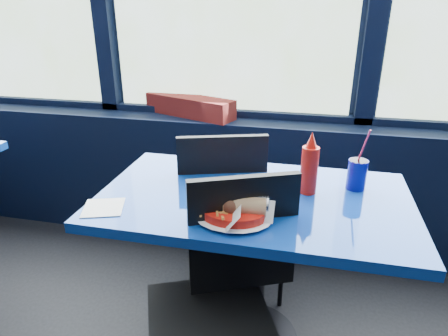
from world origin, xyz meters
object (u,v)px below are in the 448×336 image
(food_basket, at_px, (235,212))
(soda_cup, at_px, (357,174))
(chair_near_front, at_px, (224,289))
(ketchup_bottle, at_px, (309,166))
(chair_near_back, at_px, (235,206))
(planter_box, at_px, (190,106))
(near_table, at_px, (252,235))

(food_basket, height_order, soda_cup, soda_cup)
(chair_near_front, distance_m, ketchup_bottle, 0.56)
(chair_near_back, distance_m, food_basket, 0.57)
(soda_cup, bearing_deg, chair_near_back, 163.84)
(chair_near_back, distance_m, soda_cup, 0.62)
(chair_near_front, relative_size, planter_box, 1.56)
(planter_box, bearing_deg, chair_near_back, -34.98)
(near_table, height_order, food_basket, food_basket)
(chair_near_back, bearing_deg, chair_near_front, 79.92)
(chair_near_front, bearing_deg, ketchup_bottle, 31.50)
(ketchup_bottle, distance_m, soda_cup, 0.21)
(ketchup_bottle, bearing_deg, chair_near_front, -124.78)
(near_table, xyz_separation_m, soda_cup, (0.39, 0.15, 0.25))
(near_table, relative_size, food_basket, 4.10)
(planter_box, distance_m, food_basket, 1.21)
(near_table, relative_size, chair_near_front, 1.32)
(ketchup_bottle, relative_size, soda_cup, 0.97)
(chair_near_back, xyz_separation_m, planter_box, (-0.40, 0.59, 0.33))
(planter_box, xyz_separation_m, ketchup_bottle, (0.74, -0.82, 0.00))
(near_table, height_order, planter_box, planter_box)
(food_basket, distance_m, soda_cup, 0.55)
(planter_box, relative_size, food_basket, 1.99)
(near_table, height_order, ketchup_bottle, ketchup_bottle)
(chair_near_back, relative_size, ketchup_bottle, 3.70)
(near_table, distance_m, chair_near_back, 0.34)
(near_table, bearing_deg, planter_box, 120.82)
(planter_box, xyz_separation_m, soda_cup, (0.93, -0.74, -0.04))
(chair_near_back, xyz_separation_m, soda_cup, (0.52, -0.15, 0.29))
(chair_near_back, height_order, ketchup_bottle, ketchup_bottle)
(planter_box, height_order, ketchup_bottle, ketchup_bottle)
(chair_near_front, relative_size, ketchup_bottle, 3.66)
(food_basket, relative_size, soda_cup, 1.14)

